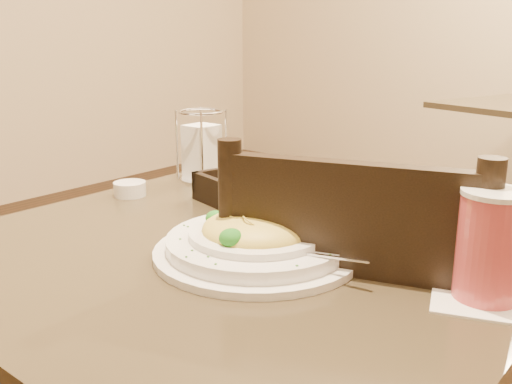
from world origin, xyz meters
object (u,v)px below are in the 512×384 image
Objects in this scene: dining_chair_near at (356,376)px; side_plate at (404,242)px; main_table at (249,366)px; napkin_caddy at (202,151)px; butter_ramekin at (130,189)px; bread_basket at (255,193)px; drink_glass at (490,247)px; pasta_bowl at (257,238)px.

dining_chair_near reaches higher than side_plate.
napkin_caddy is at bearing 144.63° from main_table.
dining_chair_near is at bearing 6.16° from butter_ramekin.
napkin_caddy reaches higher than butter_ramekin.
butter_ramekin is (-0.24, -0.12, -0.01)m from bread_basket.
drink_glass is 2.42× the size of butter_ramekin.
drink_glass is at bearing -2.12° from butter_ramekin.
napkin_caddy is 0.57m from side_plate.
side_plate is at bearing 50.01° from pasta_bowl.
butter_ramekin reaches higher than side_plate.
side_plate is 0.59m from butter_ramekin.
side_plate is at bearing -5.55° from bread_basket.
main_table is 0.49m from drink_glass.
bread_basket is (-0.51, 0.15, -0.05)m from drink_glass.
main_table is 0.34m from bread_basket.
butter_ramekin is (-0.03, -0.20, -0.06)m from napkin_caddy.
drink_glass reaches higher than butter_ramekin.
side_plate is at bearing 144.70° from drink_glass.
dining_chair_near is at bearing 56.66° from pasta_bowl.
pasta_bowl is at bearing 38.91° from dining_chair_near.
dining_chair_near is at bearing -148.82° from side_plate.
dining_chair_near is at bearing -15.35° from napkin_caddy.
napkin_caddy is (-0.35, 0.25, 0.31)m from main_table.
bread_basket is (-0.18, 0.22, -0.01)m from pasta_bowl.
butter_ramekin is (-0.53, -0.06, 0.26)m from dining_chair_near.
dining_chair_near reaches higher than pasta_bowl.
pasta_bowl reaches higher than butter_ramekin.
pasta_bowl is at bearing -39.01° from main_table.
side_plate is (0.56, -0.10, -0.07)m from napkin_caddy.
dining_chair_near is at bearing 35.67° from main_table.
bread_basket is at bearing 174.45° from side_plate.
pasta_bowl is at bearing -35.87° from napkin_caddy.
dining_chair_near is 0.59m from butter_ramekin.
dining_chair_near is 0.61m from napkin_caddy.
drink_glass is at bearing -35.30° from side_plate.
drink_glass is 0.75m from butter_ramekin.
napkin_caddy is 0.20m from butter_ramekin.
main_table is 13.21× the size of butter_ramekin.
bread_basket is 1.47× the size of napkin_caddy.
napkin_caddy is at bearing 161.97° from bread_basket.
drink_glass is 0.76m from napkin_caddy.
drink_glass is (0.32, 0.07, 0.04)m from pasta_bowl.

